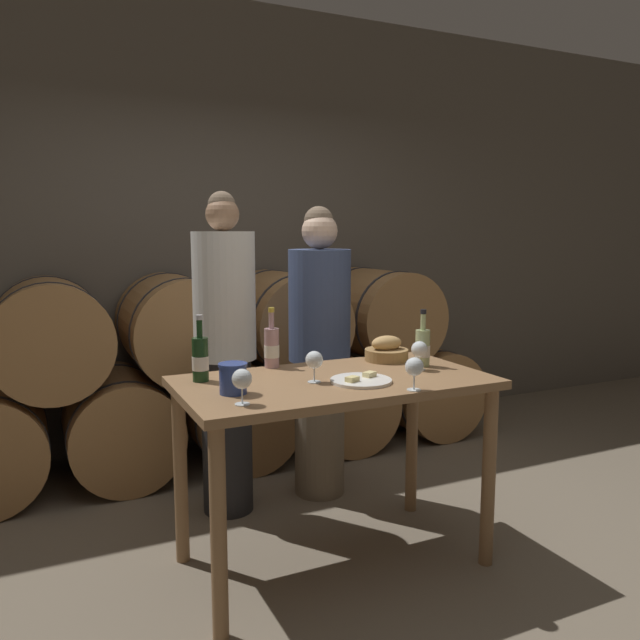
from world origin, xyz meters
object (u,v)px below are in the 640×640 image
object	(u,v)px
wine_glass_far_left	(242,380)
bread_basket	(386,351)
wine_bottle_red	(200,359)
cheese_plate	(361,380)
tasting_table	(334,406)
person_left	(225,353)
wine_glass_right	(419,350)
wine_bottle_white	(423,347)
blue_crock	(233,377)
person_right	(320,351)
wine_glass_left	(314,360)
wine_glass_center	(414,367)
wine_bottle_rose	(272,347)

from	to	relation	value
wine_glass_far_left	bread_basket	bearing A→B (deg)	27.15
wine_bottle_red	cheese_plate	xyz separation A→B (m)	(0.64, -0.32, -0.09)
tasting_table	wine_glass_far_left	distance (m)	0.61
person_left	wine_glass_right	xyz separation A→B (m)	(0.74, -0.78, 0.09)
wine_bottle_white	blue_crock	bearing A→B (deg)	-173.55
bread_basket	person_right	bearing A→B (deg)	105.31
wine_glass_far_left	wine_glass_left	size ratio (longest dim) A/B	1.00
wine_glass_left	wine_glass_center	size ratio (longest dim) A/B	1.00
wine_bottle_red	wine_glass_center	xyz separation A→B (m)	(0.77, -0.54, -0.00)
tasting_table	wine_glass_left	size ratio (longest dim) A/B	9.96
bread_basket	wine_glass_left	bearing A→B (deg)	-153.11
wine_glass_left	wine_glass_far_left	bearing A→B (deg)	-152.50
wine_bottle_rose	blue_crock	world-z (taller)	wine_bottle_rose
wine_glass_left	person_left	bearing A→B (deg)	102.28
cheese_plate	person_left	bearing A→B (deg)	112.44
wine_bottle_red	wine_glass_right	bearing A→B (deg)	-12.60
wine_bottle_white	wine_bottle_rose	bearing A→B (deg)	156.99
person_left	bread_basket	size ratio (longest dim) A/B	7.85
wine_glass_center	wine_bottle_rose	bearing A→B (deg)	119.30
tasting_table	cheese_plate	bearing A→B (deg)	-56.61
wine_glass_center	person_right	bearing A→B (deg)	86.07
person_left	blue_crock	bearing A→B (deg)	-104.47
person_left	wine_glass_center	world-z (taller)	person_left
person_left	wine_glass_far_left	distance (m)	1.03
wine_glass_left	person_right	bearing A→B (deg)	63.29
tasting_table	wine_bottle_white	bearing A→B (deg)	5.57
person_left	cheese_plate	distance (m)	0.95
bread_basket	wine_glass_center	xyz separation A→B (m)	(-0.22, -0.58, 0.05)
person_right	cheese_plate	world-z (taller)	person_right
person_left	wine_bottle_rose	distance (m)	0.44
wine_bottle_red	tasting_table	bearing A→B (deg)	-20.23
wine_bottle_red	wine_glass_right	xyz separation A→B (m)	(1.01, -0.23, -0.00)
wine_bottle_red	person_right	bearing A→B (deg)	33.09
person_left	wine_bottle_red	size ratio (longest dim) A/B	5.91
person_left	cheese_plate	world-z (taller)	person_left
person_left	wine_glass_center	distance (m)	1.21
person_right	wine_glass_far_left	size ratio (longest dim) A/B	12.02
person_left	person_right	xyz separation A→B (m)	(0.57, 0.00, -0.04)
person_left	wine_bottle_white	bearing A→B (deg)	-41.54
wine_glass_far_left	wine_glass_left	bearing A→B (deg)	27.50
wine_glass_far_left	wine_glass_center	world-z (taller)	same
tasting_table	person_left	size ratio (longest dim) A/B	0.80
person_right	wine_bottle_red	bearing A→B (deg)	-146.91
wine_bottle_red	wine_glass_left	distance (m)	0.51
wine_bottle_rose	person_right	bearing A→B (deg)	42.43
wine_glass_far_left	tasting_table	bearing A→B (deg)	24.85
wine_bottle_white	wine_glass_center	bearing A→B (deg)	-128.44
wine_bottle_red	wine_bottle_rose	bearing A→B (deg)	19.02
tasting_table	blue_crock	size ratio (longest dim) A/B	11.01
blue_crock	bread_basket	xyz separation A→B (m)	(0.92, 0.31, -0.02)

